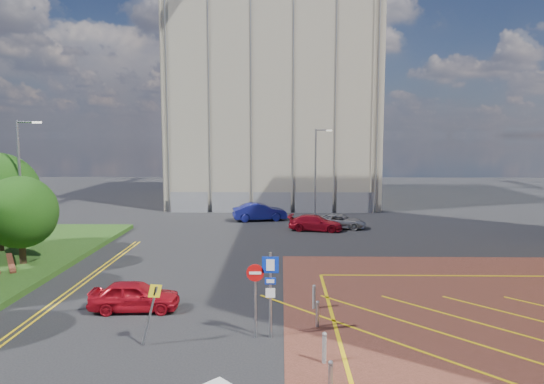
{
  "coord_description": "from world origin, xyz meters",
  "views": [
    {
      "loc": [
        0.89,
        -16.08,
        7.39
      ],
      "look_at": [
        0.49,
        4.42,
        5.0
      ],
      "focal_mm": 32.0,
      "sensor_mm": 36.0,
      "label": 1
    }
  ],
  "objects_px": {
    "lamp_back": "(316,169)",
    "car_red_left": "(135,296)",
    "car_blue_back": "(260,212)",
    "tree_c": "(20,212)",
    "car_silver_back": "(340,221)",
    "car_red_back": "(315,223)",
    "warning_sign": "(152,307)",
    "sign_cluster": "(265,286)",
    "lamp_left_far": "(21,182)"
  },
  "relations": [
    {
      "from": "lamp_back",
      "to": "car_red_left",
      "type": "distance_m",
      "value": 26.35
    },
    {
      "from": "car_blue_back",
      "to": "car_red_left",
      "type": "bearing_deg",
      "value": 156.6
    },
    {
      "from": "tree_c",
      "to": "car_silver_back",
      "type": "height_order",
      "value": "tree_c"
    },
    {
      "from": "car_blue_back",
      "to": "car_silver_back",
      "type": "distance_m",
      "value": 7.44
    },
    {
      "from": "car_red_left",
      "to": "car_blue_back",
      "type": "xyz_separation_m",
      "value": [
        4.32,
        22.0,
        0.13
      ]
    },
    {
      "from": "car_blue_back",
      "to": "car_red_back",
      "type": "xyz_separation_m",
      "value": [
        4.56,
        -4.42,
        -0.16
      ]
    },
    {
      "from": "tree_c",
      "to": "lamp_back",
      "type": "xyz_separation_m",
      "value": [
        17.58,
        18.0,
        1.17
      ]
    },
    {
      "from": "warning_sign",
      "to": "car_red_left",
      "type": "distance_m",
      "value": 3.91
    },
    {
      "from": "warning_sign",
      "to": "car_blue_back",
      "type": "xyz_separation_m",
      "value": [
        2.66,
        25.45,
        -0.66
      ]
    },
    {
      "from": "car_blue_back",
      "to": "lamp_back",
      "type": "bearing_deg",
      "value": -77.65
    },
    {
      "from": "lamp_back",
      "to": "car_silver_back",
      "type": "xyz_separation_m",
      "value": [
        1.55,
        -5.7,
        -3.8
      ]
    },
    {
      "from": "car_red_left",
      "to": "car_silver_back",
      "type": "distance_m",
      "value": 21.61
    },
    {
      "from": "sign_cluster",
      "to": "lamp_back",
      "type": "bearing_deg",
      "value": 82.03
    },
    {
      "from": "lamp_back",
      "to": "warning_sign",
      "type": "relative_size",
      "value": 3.56
    },
    {
      "from": "tree_c",
      "to": "car_red_back",
      "type": "height_order",
      "value": "tree_c"
    },
    {
      "from": "warning_sign",
      "to": "car_red_left",
      "type": "height_order",
      "value": "warning_sign"
    },
    {
      "from": "lamp_back",
      "to": "lamp_left_far",
      "type": "bearing_deg",
      "value": -139.14
    },
    {
      "from": "lamp_left_far",
      "to": "car_blue_back",
      "type": "distance_m",
      "value": 19.55
    },
    {
      "from": "tree_c",
      "to": "car_red_left",
      "type": "relative_size",
      "value": 1.31
    },
    {
      "from": "warning_sign",
      "to": "car_silver_back",
      "type": "distance_m",
      "value": 23.97
    },
    {
      "from": "tree_c",
      "to": "sign_cluster",
      "type": "bearing_deg",
      "value": -33.16
    },
    {
      "from": "car_red_back",
      "to": "car_silver_back",
      "type": "relative_size",
      "value": 1.04
    },
    {
      "from": "warning_sign",
      "to": "car_blue_back",
      "type": "bearing_deg",
      "value": 84.04
    },
    {
      "from": "lamp_left_far",
      "to": "lamp_back",
      "type": "height_order",
      "value": "lamp_left_far"
    },
    {
      "from": "car_blue_back",
      "to": "car_silver_back",
      "type": "relative_size",
      "value": 1.15
    },
    {
      "from": "sign_cluster",
      "to": "tree_c",
      "type": "bearing_deg",
      "value": 146.84
    },
    {
      "from": "tree_c",
      "to": "sign_cluster",
      "type": "distance_m",
      "value": 16.53
    },
    {
      "from": "sign_cluster",
      "to": "car_blue_back",
      "type": "relative_size",
      "value": 0.69
    },
    {
      "from": "lamp_left_far",
      "to": "car_blue_back",
      "type": "bearing_deg",
      "value": 45.52
    },
    {
      "from": "car_red_left",
      "to": "car_blue_back",
      "type": "height_order",
      "value": "car_blue_back"
    },
    {
      "from": "lamp_back",
      "to": "warning_sign",
      "type": "height_order",
      "value": "lamp_back"
    },
    {
      "from": "car_silver_back",
      "to": "warning_sign",
      "type": "bearing_deg",
      "value": 168.87
    },
    {
      "from": "sign_cluster",
      "to": "car_silver_back",
      "type": "bearing_deg",
      "value": 75.94
    },
    {
      "from": "sign_cluster",
      "to": "car_silver_back",
      "type": "distance_m",
      "value": 22.02
    },
    {
      "from": "car_red_left",
      "to": "car_red_back",
      "type": "relative_size",
      "value": 0.9
    },
    {
      "from": "warning_sign",
      "to": "car_red_left",
      "type": "xyz_separation_m",
      "value": [
        -1.67,
        3.44,
        -0.79
      ]
    },
    {
      "from": "tree_c",
      "to": "car_red_back",
      "type": "xyz_separation_m",
      "value": [
        17.07,
        11.26,
        -2.58
      ]
    },
    {
      "from": "sign_cluster",
      "to": "car_silver_back",
      "type": "xyz_separation_m",
      "value": [
        5.34,
        21.32,
        -1.39
      ]
    },
    {
      "from": "lamp_back",
      "to": "car_silver_back",
      "type": "height_order",
      "value": "lamp_back"
    },
    {
      "from": "lamp_back",
      "to": "sign_cluster",
      "type": "bearing_deg",
      "value": -97.97
    },
    {
      "from": "lamp_back",
      "to": "sign_cluster",
      "type": "relative_size",
      "value": 2.5
    },
    {
      "from": "warning_sign",
      "to": "car_silver_back",
      "type": "relative_size",
      "value": 0.56
    },
    {
      "from": "warning_sign",
      "to": "car_red_back",
      "type": "bearing_deg",
      "value": 71.06
    },
    {
      "from": "tree_c",
      "to": "car_blue_back",
      "type": "bearing_deg",
      "value": 51.42
    },
    {
      "from": "lamp_left_far",
      "to": "car_red_left",
      "type": "distance_m",
      "value": 12.98
    },
    {
      "from": "tree_c",
      "to": "car_blue_back",
      "type": "height_order",
      "value": "tree_c"
    },
    {
      "from": "tree_c",
      "to": "warning_sign",
      "type": "bearing_deg",
      "value": -44.79
    },
    {
      "from": "lamp_left_far",
      "to": "car_red_back",
      "type": "relative_size",
      "value": 1.91
    },
    {
      "from": "warning_sign",
      "to": "car_blue_back",
      "type": "height_order",
      "value": "warning_sign"
    },
    {
      "from": "warning_sign",
      "to": "lamp_back",
      "type": "bearing_deg",
      "value": 74.45
    }
  ]
}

